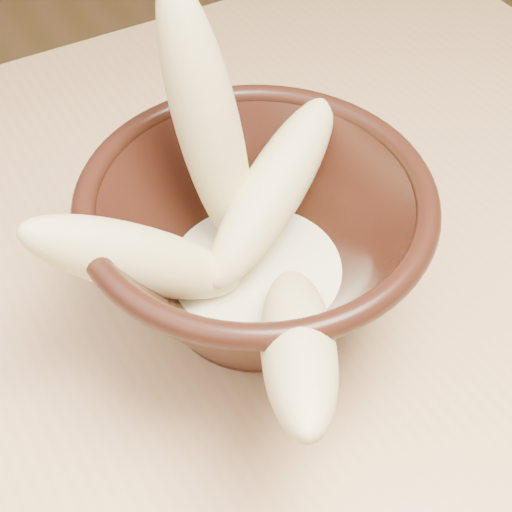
% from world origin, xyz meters
% --- Properties ---
extents(table, '(1.20, 0.80, 0.75)m').
position_xyz_m(table, '(0.00, 0.00, 0.67)').
color(table, tan).
rests_on(table, ground).
extents(bowl, '(0.23, 0.23, 0.13)m').
position_xyz_m(bowl, '(0.11, -0.02, 0.82)').
color(bowl, black).
rests_on(bowl, table).
extents(milk_puddle, '(0.13, 0.13, 0.02)m').
position_xyz_m(milk_puddle, '(0.11, -0.02, 0.79)').
color(milk_puddle, beige).
rests_on(milk_puddle, bowl).
extents(banana_upright, '(0.07, 0.10, 0.20)m').
position_xyz_m(banana_upright, '(0.11, 0.03, 0.89)').
color(banana_upright, '#D0B97B').
rests_on(banana_upright, bowl).
extents(banana_left, '(0.16, 0.07, 0.13)m').
position_xyz_m(banana_left, '(0.03, -0.02, 0.85)').
color(banana_left, '#D0B97B').
rests_on(banana_left, bowl).
extents(banana_across, '(0.17, 0.12, 0.09)m').
position_xyz_m(banana_across, '(0.14, -0.00, 0.85)').
color(banana_across, '#D0B97B').
rests_on(banana_across, bowl).
extents(banana_front, '(0.14, 0.19, 0.13)m').
position_xyz_m(banana_front, '(0.09, -0.12, 0.85)').
color(banana_front, '#D0B97B').
rests_on(banana_front, bowl).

